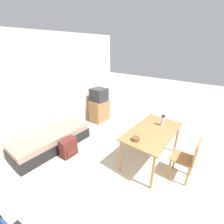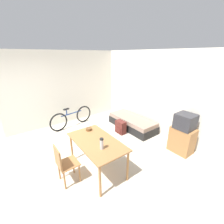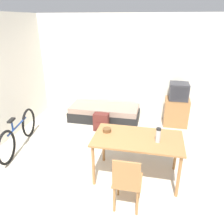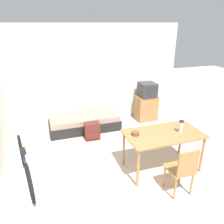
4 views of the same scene
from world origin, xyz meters
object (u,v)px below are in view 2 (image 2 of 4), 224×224
Objects in this scene: mate_bowl at (89,129)px; daybed at (132,123)px; backpack at (121,127)px; tv at (183,134)px; wooden_chair at (64,163)px; thermos_flask at (102,143)px; bicycle at (72,118)px; dining_table at (97,144)px.

daybed is at bearing 105.20° from mate_bowl.
tv is at bearing 20.68° from backpack.
wooden_chair is 3.69× the size of thermos_flask.
bicycle is at bearing -129.86° from daybed.
thermos_flask is (1.41, -2.21, 0.71)m from daybed.
daybed is 7.66× the size of thermos_flask.
dining_table reaches higher than daybed.
dining_table is 5.97× the size of thermos_flask.
mate_bowl is at bearing 169.50° from dining_table.
mate_bowl is (1.99, -0.33, 0.47)m from bicycle.
wooden_chair reaches higher than backpack.
bicycle reaches higher than backpack.
tv is at bearing 2.63° from daybed.
dining_table is at bearing -109.19° from tv.
daybed is at bearing 117.03° from dining_table.
dining_table is at bearing -10.50° from mate_bowl.
tv is at bearing 74.25° from wooden_chair.
wooden_chair is 2.51m from backpack.
mate_bowl is (-0.48, 0.85, 0.30)m from wooden_chair.
thermos_flask is 1.67× the size of mate_bowl.
wooden_chair is at bearing -25.55° from bicycle.
tv is at bearing 28.60° from bicycle.
backpack is (0.07, -0.60, 0.02)m from daybed.
bicycle is 2.94m from thermos_flask.
dining_table is (1.10, -2.15, 0.49)m from daybed.
backpack is at bearing 123.51° from dining_table.
dining_table is at bearing -9.68° from bicycle.
wooden_chair is at bearing -119.14° from thermos_flask.
bicycle is at bearing -151.40° from tv.
wooden_chair is (-0.06, -0.75, -0.19)m from dining_table.
mate_bowl is at bearing -71.41° from backpack.
daybed is 2.08× the size of wooden_chair.
backpack is at bearing -83.49° from daybed.
bicycle is 7.05× the size of thermos_flask.
dining_table is at bearing -56.49° from backpack.
mate_bowl is 1.64m from backpack.
mate_bowl is at bearing -121.68° from tv.
daybed is 2.21m from mate_bowl.
tv reaches higher than dining_table.
bicycle is at bearing 170.10° from thermos_flask.
daybed is 2.72m from thermos_flask.
thermos_flask reaches higher than backpack.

